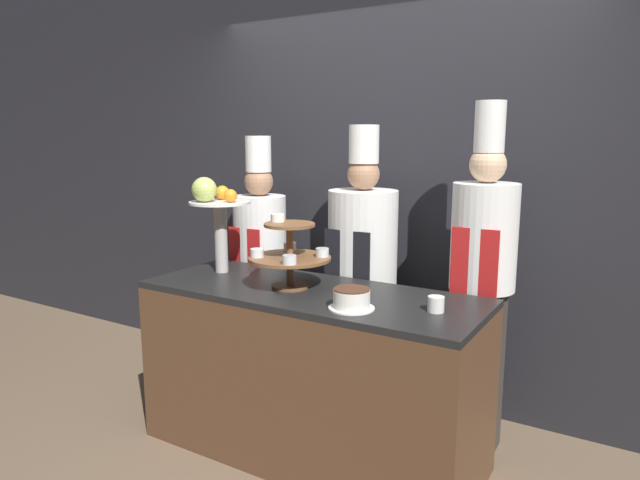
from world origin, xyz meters
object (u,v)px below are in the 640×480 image
(fruit_pedestal, at_px, (215,207))
(chef_center_right, at_px, (482,266))
(cup_white, at_px, (436,304))
(chef_left, at_px, (260,254))
(tiered_stand, at_px, (289,253))
(cake_round, at_px, (352,299))
(chef_center_left, at_px, (362,263))

(fruit_pedestal, relative_size, chef_center_right, 0.30)
(cup_white, relative_size, chef_center_right, 0.04)
(cup_white, height_order, chef_left, chef_left)
(chef_left, distance_m, chef_center_right, 1.49)
(tiered_stand, xyz_separation_m, chef_left, (-0.63, 0.57, -0.18))
(cup_white, bearing_deg, cake_round, -155.23)
(chef_left, height_order, chef_center_right, chef_center_right)
(tiered_stand, xyz_separation_m, chef_center_right, (0.86, 0.57, -0.08))
(cake_round, relative_size, chef_center_right, 0.11)
(chef_center_right, bearing_deg, chef_left, 180.00)
(chef_center_left, bearing_deg, fruit_pedestal, -144.08)
(chef_center_left, bearing_deg, chef_left, 179.99)
(cup_white, distance_m, chef_left, 1.55)
(fruit_pedestal, bearing_deg, chef_center_right, 19.64)
(chef_center_right, bearing_deg, tiered_stand, -146.59)
(tiered_stand, xyz_separation_m, fruit_pedestal, (-0.56, 0.06, 0.20))
(cake_round, height_order, chef_center_right, chef_center_right)
(chef_left, bearing_deg, fruit_pedestal, -82.27)
(chef_left, distance_m, chef_center_left, 0.77)
(tiered_stand, xyz_separation_m, cake_round, (0.46, -0.17, -0.14))
(fruit_pedestal, height_order, chef_left, chef_left)
(fruit_pedestal, bearing_deg, cup_white, -2.78)
(chef_center_left, bearing_deg, cup_white, -40.54)
(tiered_stand, bearing_deg, cake_round, -19.91)
(chef_center_right, bearing_deg, cup_white, -95.00)
(cake_round, bearing_deg, cup_white, 24.77)
(cup_white, bearing_deg, fruit_pedestal, 177.22)
(cake_round, height_order, cup_white, cake_round)
(cake_round, relative_size, cup_white, 2.85)
(cake_round, xyz_separation_m, chef_left, (-1.08, 0.73, -0.03))
(chef_center_left, relative_size, chef_center_right, 0.94)
(chef_left, bearing_deg, tiered_stand, -42.22)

